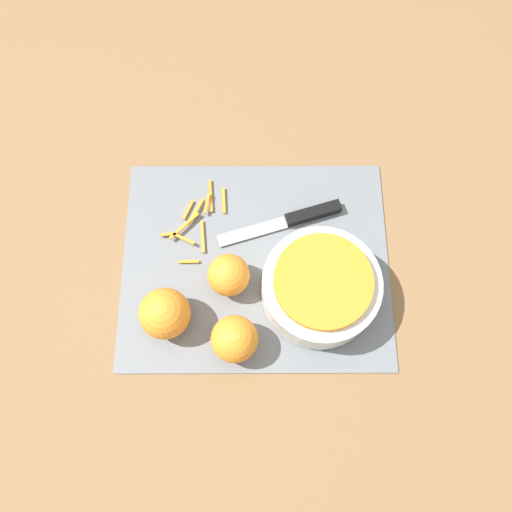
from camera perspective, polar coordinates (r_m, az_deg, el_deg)
ground_plane at (r=0.86m, az=0.00°, el=-0.78°), size 4.00×4.00×0.00m
cutting_board at (r=0.86m, az=0.00°, el=-0.72°), size 0.46×0.37×0.01m
bowl_speckled at (r=0.81m, az=7.42°, el=-3.56°), size 0.19×0.19×0.08m
knife at (r=0.88m, az=5.19°, el=4.48°), size 0.22×0.09×0.02m
orange_left at (r=0.80m, az=-10.34°, el=-6.48°), size 0.08×0.08×0.08m
orange_right at (r=0.81m, az=-3.10°, el=-2.19°), size 0.07×0.07×0.07m
orange_back at (r=0.78m, az=-2.43°, el=-9.45°), size 0.07×0.07×0.07m
peel_pile at (r=0.88m, az=-6.75°, el=4.13°), size 0.11×0.16×0.01m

